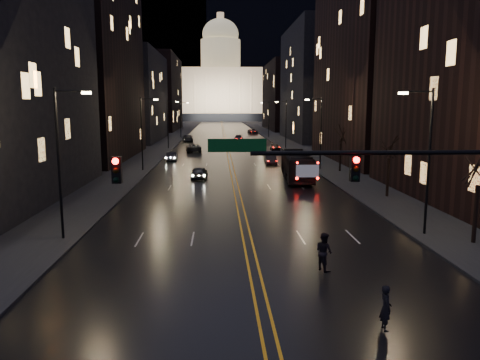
{
  "coord_description": "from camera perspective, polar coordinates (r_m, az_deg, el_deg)",
  "views": [
    {
      "loc": [
        -1.71,
        -17.47,
        7.97
      ],
      "look_at": [
        -0.35,
        11.56,
        3.35
      ],
      "focal_mm": 35.0,
      "sensor_mm": 36.0,
      "label": 1
    }
  ],
  "objects": [
    {
      "name": "receding_car_c",
      "position": [
        106.76,
        -0.19,
        5.12
      ],
      "size": [
        2.42,
        4.88,
        1.36
      ],
      "primitive_type": "imported",
      "rotation": [
        0.0,
        0.0,
        -0.11
      ],
      "color": "black",
      "rests_on": "ground"
    },
    {
      "name": "receding_car_b",
      "position": [
        84.44,
        4.29,
        4.04
      ],
      "size": [
        1.61,
        3.85,
        1.3
      ],
      "primitive_type": "imported",
      "rotation": [
        0.0,
        0.0,
        0.02
      ],
      "color": "black",
      "rests_on": "ground"
    },
    {
      "name": "building_left_mid",
      "position": [
        74.27,
        -18.22,
        13.25
      ],
      "size": [
        12.0,
        30.0,
        28.0
      ],
      "primitive_type": "cube",
      "color": "black",
      "rests_on": "ground"
    },
    {
      "name": "capitol",
      "position": [
        267.63,
        -2.35,
        10.99
      ],
      "size": [
        90.0,
        50.0,
        58.5
      ],
      "color": "black",
      "rests_on": "ground"
    },
    {
      "name": "streetlamp_right_mid",
      "position": [
        58.89,
        9.66,
        6.1
      ],
      "size": [
        2.13,
        0.25,
        9.0
      ],
      "color": "black",
      "rests_on": "ground"
    },
    {
      "name": "streetlamp_left_far",
      "position": [
        87.99,
        -8.68,
        7.05
      ],
      "size": [
        2.13,
        0.25,
        9.0
      ],
      "color": "black",
      "rests_on": "ground"
    },
    {
      "name": "receding_car_d",
      "position": [
        135.16,
        1.56,
        5.96
      ],
      "size": [
        2.84,
        5.38,
        1.44
      ],
      "primitive_type": "imported",
      "rotation": [
        0.0,
        0.0,
        0.09
      ],
      "color": "black",
      "rests_on": "ground"
    },
    {
      "name": "building_right_dist",
      "position": [
        159.13,
        5.62,
        10.08
      ],
      "size": [
        12.0,
        40.0,
        22.0
      ],
      "primitive_type": "cube",
      "color": "black",
      "rests_on": "ground"
    },
    {
      "name": "building_right_mid",
      "position": [
        111.91,
        9.22,
        11.5
      ],
      "size": [
        12.0,
        34.0,
        26.0
      ],
      "primitive_type": "cube",
      "color": "black",
      "rests_on": "ground"
    },
    {
      "name": "building_left_dist",
      "position": [
        158.7,
        -9.82,
        10.36
      ],
      "size": [
        12.0,
        40.0,
        24.0
      ],
      "primitive_type": "cube",
      "color": "black",
      "rests_on": "ground"
    },
    {
      "name": "streetlamp_left_mid",
      "position": [
        58.26,
        -11.73,
        6.01
      ],
      "size": [
        2.13,
        0.25,
        9.0
      ],
      "color": "black",
      "rests_on": "ground"
    },
    {
      "name": "receding_car_a",
      "position": [
        64.03,
        3.76,
        2.47
      ],
      "size": [
        1.46,
        4.06,
        1.33
      ],
      "primitive_type": "imported",
      "rotation": [
        0.0,
        0.0,
        -0.01
      ],
      "color": "black",
      "rests_on": "ground"
    },
    {
      "name": "streetlamp_left_near",
      "position": [
        29.08,
        -20.93,
        2.75
      ],
      "size": [
        2.13,
        0.25,
        9.0
      ],
      "color": "black",
      "rests_on": "ground"
    },
    {
      "name": "tree_right_near",
      "position": [
        29.61,
        27.14,
        1.37
      ],
      "size": [
        2.4,
        2.4,
        6.65
      ],
      "color": "black",
      "rests_on": "ground"
    },
    {
      "name": "streetlamp_right_near",
      "position": [
        30.32,
        21.76,
        2.94
      ],
      "size": [
        2.13,
        0.25,
        9.0
      ],
      "color": "black",
      "rests_on": "ground"
    },
    {
      "name": "building_left_far",
      "position": [
        111.17,
        -12.86,
        9.86
      ],
      "size": [
        12.0,
        34.0,
        20.0
      ],
      "primitive_type": "cube",
      "color": "black",
      "rests_on": "ground"
    },
    {
      "name": "streetlamp_left_dist",
      "position": [
        117.86,
        -7.17,
        7.56
      ],
      "size": [
        2.13,
        0.25,
        9.0
      ],
      "color": "black",
      "rests_on": "ground"
    },
    {
      "name": "building_right_tall",
      "position": [
        72.04,
        16.52,
        17.49
      ],
      "size": [
        12.0,
        30.0,
        38.0
      ],
      "primitive_type": "cube",
      "color": "black",
      "rests_on": "ground"
    },
    {
      "name": "tree_right_far",
      "position": [
        57.49,
        12.21,
        5.4
      ],
      "size": [
        2.4,
        2.4,
        6.65
      ],
      "color": "black",
      "rests_on": "ground"
    },
    {
      "name": "oncoming_car_b",
      "position": [
        68.79,
        -8.34,
        2.85
      ],
      "size": [
        1.68,
        4.16,
        1.34
      ],
      "primitive_type": "imported",
      "rotation": [
        0.0,
        0.0,
        3.21
      ],
      "color": "black",
      "rests_on": "ground"
    },
    {
      "name": "streetlamp_right_far",
      "position": [
        88.41,
        5.51,
        7.12
      ],
      "size": [
        2.13,
        0.25,
        9.0
      ],
      "color": "black",
      "rests_on": "ground"
    },
    {
      "name": "road",
      "position": [
        147.69,
        -2.02,
        5.94
      ],
      "size": [
        20.0,
        320.0,
        0.02
      ],
      "primitive_type": "cube",
      "color": "black",
      "rests_on": "ground"
    },
    {
      "name": "mountain_ridge",
      "position": [
        403.7,
        3.43,
        17.14
      ],
      "size": [
        520.0,
        60.0,
        130.0
      ],
      "primitive_type": "cube",
      "color": "black",
      "rests_on": "ground"
    },
    {
      "name": "ground",
      "position": [
        19.27,
        2.75,
        -15.39
      ],
      "size": [
        900.0,
        900.0,
        0.0
      ],
      "primitive_type": "plane",
      "color": "black",
      "rests_on": "ground"
    },
    {
      "name": "sidewalk_right",
      "position": [
        148.51,
        3.42,
        5.97
      ],
      "size": [
        8.0,
        320.0,
        0.16
      ],
      "primitive_type": "cube",
      "color": "black",
      "rests_on": "ground"
    },
    {
      "name": "bus",
      "position": [
        51.02,
        6.95,
        1.73
      ],
      "size": [
        3.33,
        11.23,
        3.09
      ],
      "primitive_type": "imported",
      "rotation": [
        0.0,
        0.0,
        -0.07
      ],
      "color": "black",
      "rests_on": "ground"
    },
    {
      "name": "oncoming_car_d",
      "position": [
        105.58,
        -6.38,
        5.09
      ],
      "size": [
        2.84,
        5.73,
        1.6
      ],
      "primitive_type": "imported",
      "rotation": [
        0.0,
        0.0,
        3.25
      ],
      "color": "black",
      "rests_on": "ground"
    },
    {
      "name": "center_line",
      "position": [
        147.69,
        -2.02,
        5.95
      ],
      "size": [
        0.62,
        320.0,
        0.01
      ],
      "primitive_type": "cube",
      "color": "orange",
      "rests_on": "road"
    },
    {
      "name": "pedestrian_b",
      "position": [
        23.37,
        10.2,
        -8.58
      ],
      "size": [
        0.88,
        1.05,
        1.9
      ],
      "primitive_type": "imported",
      "rotation": [
        0.0,
        0.0,
        2.06
      ],
      "color": "black",
      "rests_on": "ground"
    },
    {
      "name": "oncoming_car_c",
      "position": [
        81.98,
        -5.68,
        3.94
      ],
      "size": [
        3.01,
        5.63,
        1.51
      ],
      "primitive_type": "imported",
      "rotation": [
        0.0,
        0.0,
        3.24
      ],
      "color": "black",
      "rests_on": "ground"
    },
    {
      "name": "traffic_signal",
      "position": [
        19.27,
        20.64,
        -0.1
      ],
      "size": [
        17.29,
        0.45,
        7.0
      ],
      "color": "black",
      "rests_on": "ground"
    },
    {
      "name": "sidewalk_left",
      "position": [
        148.19,
        -7.47,
        5.91
      ],
      "size": [
        8.0,
        320.0,
        0.16
      ],
      "primitive_type": "cube",
      "color": "black",
      "rests_on": "ground"
    },
    {
      "name": "streetlamp_right_dist",
      "position": [
        118.17,
        3.44,
        7.62
      ],
      "size": [
        2.13,
        0.25,
        9.0
      ],
      "color": "black",
      "rests_on": "ground"
    },
    {
      "name": "pedestrian_a",
      "position": [
        18.03,
        17.35,
        -14.67
      ],
      "size": [
        0.41,
        0.62,
        1.68
      ],
      "primitive_type": "imported",
      "rotation": [
        0.0,
        0.0,
        1.56
      ],
      "color": "black",
      "rests_on": "ground"
    },
    {
      "name": "tree_right_mid",
      "position": [
        42.26,
        17.75,
        3.94
      ],
      "size": [
        2.4,
        2.4,
        6.65
      ],
      "color": "black",
      "rests_on": "ground"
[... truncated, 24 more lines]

